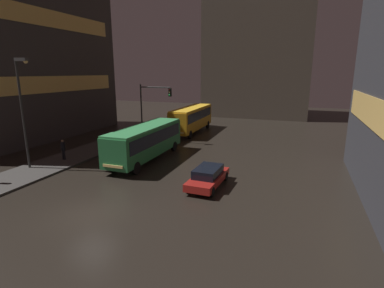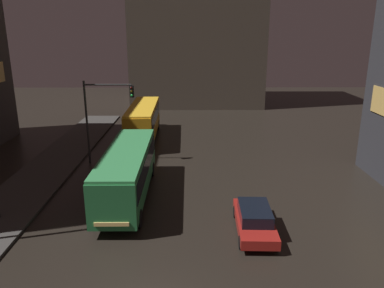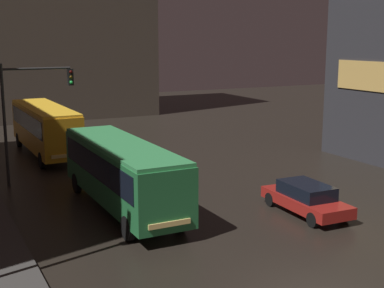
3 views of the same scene
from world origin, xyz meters
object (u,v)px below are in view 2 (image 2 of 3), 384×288
Objects in this scene: bus_far at (143,118)px; car_taxi at (254,219)px; traffic_light_main at (103,108)px; bus_near at (127,169)px.

bus_far is 2.25× the size of car_taxi.
bus_far is 19.40m from car_taxi.
traffic_light_main is at bearing 71.91° from bus_far.
bus_near is 0.99× the size of bus_far.
traffic_light_main is (-9.93, 10.75, 3.68)m from car_taxi.
bus_far is at bearing -64.52° from car_taxi.
car_taxi is (7.76, -17.73, -1.31)m from bus_far.
bus_far is 1.61× the size of traffic_light_main.
bus_near reaches higher than car_taxi.
car_taxi is at bearing 149.20° from bus_near.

